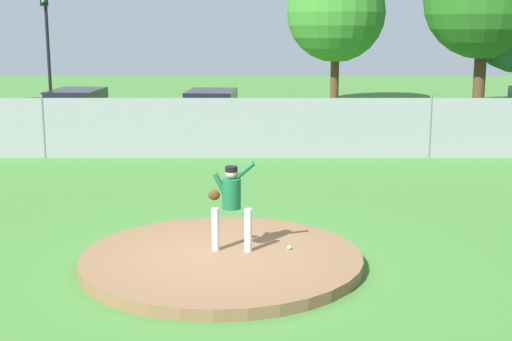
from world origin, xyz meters
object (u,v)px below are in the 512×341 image
(traffic_cone_orange, at_px, (370,131))
(parked_car_slate, at_px, (212,114))
(pitcher_youth, at_px, (231,199))
(baseball, at_px, (290,247))
(parked_car_silver, at_px, (77,114))
(traffic_light_near, at_px, (47,29))

(traffic_cone_orange, bearing_deg, parked_car_slate, 173.70)
(pitcher_youth, bearing_deg, parked_car_slate, 94.84)
(baseball, xyz_separation_m, parked_car_slate, (-2.23, 14.30, 0.57))
(pitcher_youth, bearing_deg, baseball, 4.03)
(parked_car_silver, xyz_separation_m, parked_car_slate, (4.96, 0.15, -0.01))
(parked_car_silver, relative_size, traffic_light_near, 0.81)
(pitcher_youth, bearing_deg, parked_car_silver, 113.46)
(parked_car_slate, relative_size, traffic_cone_orange, 8.48)
(baseball, height_order, parked_car_silver, parked_car_silver)
(baseball, distance_m, traffic_light_near, 21.41)
(parked_car_silver, xyz_separation_m, traffic_light_near, (-2.31, 4.69, 3.03))
(baseball, distance_m, parked_car_slate, 14.49)
(parked_car_slate, bearing_deg, pitcher_youth, -85.16)
(traffic_light_near, bearing_deg, parked_car_silver, -63.76)
(traffic_cone_orange, distance_m, traffic_light_near, 14.50)
(pitcher_youth, height_order, traffic_cone_orange, pitcher_youth)
(traffic_light_near, bearing_deg, baseball, -63.24)
(pitcher_youth, xyz_separation_m, traffic_light_near, (-8.49, 18.92, 2.73))
(baseball, height_order, parked_car_slate, parked_car_slate)
(parked_car_silver, distance_m, parked_car_slate, 4.96)
(parked_car_slate, distance_m, traffic_cone_orange, 5.85)
(pitcher_youth, relative_size, baseball, 21.48)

